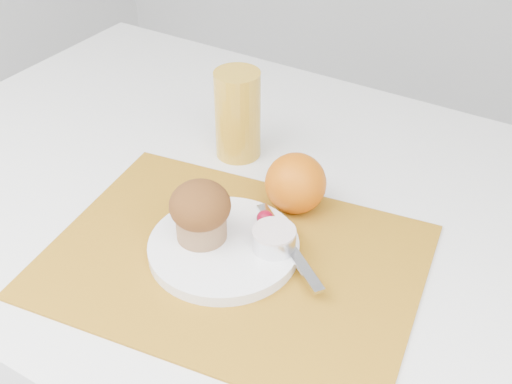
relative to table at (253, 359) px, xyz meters
The scene contains 11 objects.
table is the anchor object (origin of this frame).
placemat 0.40m from the table, 68.04° to the right, with size 0.47×0.34×0.00m, color #A46C16.
plate 0.41m from the table, 74.35° to the right, with size 0.20×0.20×0.02m, color white.
ramekin 0.43m from the table, 47.08° to the right, with size 0.06×0.06×0.02m, color silver.
cream 0.44m from the table, 47.08° to the right, with size 0.06×0.06×0.01m, color silver.
raspberry_near 0.42m from the table, 47.99° to the right, with size 0.02×0.02×0.02m, color #5E0213.
raspberry_far 0.42m from the table, 52.65° to the right, with size 0.02×0.02×0.02m, color #5A0402.
butter_knife 0.42m from the table, 39.82° to the right, with size 0.18×0.01×0.00m, color #BABBC3.
orange 0.42m from the table, ahead, with size 0.09×0.09×0.09m, color #D56007.
juice_glass 0.46m from the table, 133.15° to the left, with size 0.07×0.07×0.14m, color gold.
muffin 0.46m from the table, 87.85° to the right, with size 0.08×0.08×0.08m.
Camera 1 is at (0.40, -0.59, 1.31)m, focal length 45.00 mm.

